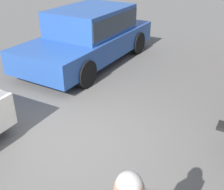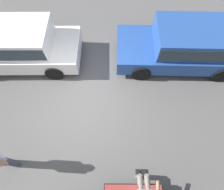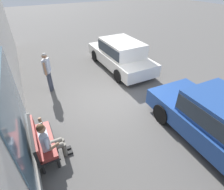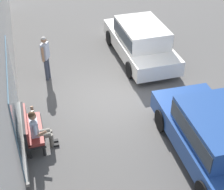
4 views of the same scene
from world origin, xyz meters
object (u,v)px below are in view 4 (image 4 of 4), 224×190
at_px(bench, 30,128).
at_px(pedestrian_standing, 45,55).
at_px(parked_car_near, 215,136).
at_px(parked_car_mid, 141,40).
at_px(person_on_phone, 38,129).

bearing_deg(bench, pedestrian_standing, -14.57).
bearing_deg(parked_car_near, parked_car_mid, 0.24).
distance_m(bench, person_on_phone, 0.38).
xyz_separation_m(parked_car_near, pedestrian_standing, (5.34, 3.89, 0.18)).
height_order(bench, parked_car_near, parked_car_near).
xyz_separation_m(bench, parked_car_mid, (3.95, -4.73, 0.28)).
xyz_separation_m(person_on_phone, parked_car_near, (-1.72, -4.54, 0.16)).
bearing_deg(parked_car_mid, pedestrian_standing, 98.84).
distance_m(parked_car_near, pedestrian_standing, 6.61).
bearing_deg(parked_car_near, bench, 67.25).
height_order(person_on_phone, pedestrian_standing, pedestrian_standing).
bearing_deg(parked_car_near, pedestrian_standing, 36.05).
bearing_deg(parked_car_near, person_on_phone, 69.28).
bearing_deg(person_on_phone, pedestrian_standing, -10.16).
bearing_deg(bench, parked_car_mid, -50.17).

